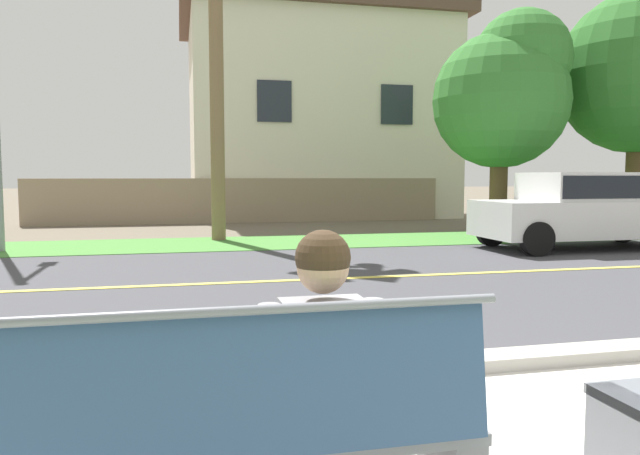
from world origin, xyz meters
The scene contains 11 objects.
ground_plane centered at (0.00, 8.00, 0.00)m, with size 140.00×140.00×0.00m, color #665B4C.
curb_edge centered at (0.00, 2.35, 0.06)m, with size 44.00×0.30×0.11m, color #ADA89E.
street_asphalt centered at (0.00, 6.50, 0.00)m, with size 52.00×8.00×0.01m, color #424247.
road_centre_line centered at (0.00, 6.50, 0.01)m, with size 48.00×0.14×0.01m, color #E0CC4C.
far_verge_grass centered at (0.00, 11.41, 0.01)m, with size 48.00×2.80×0.02m, color #478438.
bench_left centered at (-1.30, 0.50, 0.46)m, with size 1.85×0.48×1.01m.
seated_person_grey centered at (-1.00, 0.67, 0.68)m, with size 0.52×0.68×1.25m.
car_white_near centered at (6.42, 8.90, 0.85)m, with size 4.30×1.86×1.54m.
shade_tree_far_left centered at (6.29, 11.84, 3.56)m, with size 3.33×3.33×5.49m.
garden_wall centered at (0.40, 17.46, 0.70)m, with size 13.00×0.36×1.40m, color gray.
house_across_street centered at (3.48, 20.66, 3.83)m, with size 9.85×6.91×7.57m.
Camera 1 is at (-1.55, -1.74, 1.46)m, focal length 33.91 mm.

